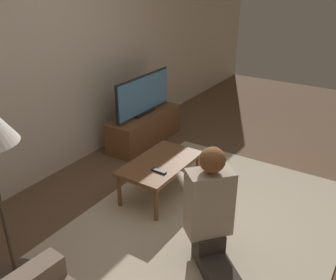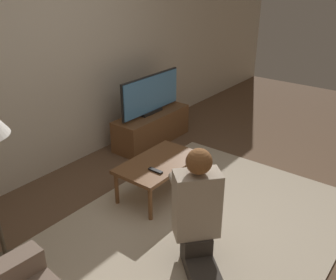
{
  "view_description": "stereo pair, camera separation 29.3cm",
  "coord_description": "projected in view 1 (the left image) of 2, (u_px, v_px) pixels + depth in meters",
  "views": [
    {
      "loc": [
        -2.44,
        -1.18,
        2.13
      ],
      "look_at": [
        0.43,
        0.67,
        0.54
      ],
      "focal_mm": 40.0,
      "sensor_mm": 36.0,
      "label": 1
    },
    {
      "loc": [
        -2.27,
        -1.42,
        2.13
      ],
      "look_at": [
        0.43,
        0.67,
        0.54
      ],
      "focal_mm": 40.0,
      "sensor_mm": 36.0,
      "label": 2
    }
  ],
  "objects": [
    {
      "name": "ground_plane",
      "position": [
        206.0,
        229.0,
        3.34
      ],
      "size": [
        10.0,
        10.0,
        0.0
      ],
      "primitive_type": "plane",
      "color": "brown"
    },
    {
      "name": "wall_back",
      "position": [
        39.0,
        57.0,
        3.74
      ],
      "size": [
        10.0,
        0.06,
        2.6
      ],
      "color": "beige",
      "rests_on": "ground_plane"
    },
    {
      "name": "rug",
      "position": [
        206.0,
        228.0,
        3.33
      ],
      "size": [
        2.92,
        2.14,
        0.02
      ],
      "color": "#BCAD93",
      "rests_on": "ground_plane"
    },
    {
      "name": "tv_stand",
      "position": [
        145.0,
        128.0,
        4.89
      ],
      "size": [
        1.12,
        0.39,
        0.4
      ],
      "color": "brown",
      "rests_on": "ground_plane"
    },
    {
      "name": "tv",
      "position": [
        143.0,
        95.0,
        4.7
      ],
      "size": [
        1.04,
        0.08,
        0.5
      ],
      "color": "black",
      "rests_on": "tv_stand"
    },
    {
      "name": "coffee_table",
      "position": [
        160.0,
        165.0,
        3.69
      ],
      "size": [
        0.86,
        0.51,
        0.38
      ],
      "color": "brown",
      "rests_on": "ground_plane"
    },
    {
      "name": "person_kneeling",
      "position": [
        210.0,
        208.0,
        2.79
      ],
      "size": [
        0.73,
        0.78,
        0.98
      ],
      "rotation": [
        0.0,
        0.0,
        2.42
      ],
      "color": "#332D28",
      "rests_on": "rug"
    },
    {
      "name": "remote",
      "position": [
        159.0,
        171.0,
        3.49
      ],
      "size": [
        0.04,
        0.15,
        0.02
      ],
      "color": "black",
      "rests_on": "coffee_table"
    }
  ]
}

